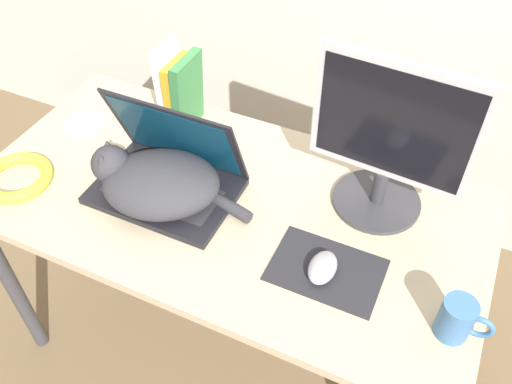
# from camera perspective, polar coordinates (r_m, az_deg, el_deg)

# --- Properties ---
(desk) EXTENTS (1.33, 0.67, 0.72)m
(desk) POSITION_cam_1_polar(r_m,az_deg,el_deg) (1.46, -2.96, -2.89)
(desk) COLOR tan
(desk) RESTS_ON ground_plane
(laptop) EXTENTS (0.36, 0.25, 0.25)m
(laptop) POSITION_cam_1_polar(r_m,az_deg,el_deg) (1.41, -9.19, 1.87)
(laptop) COLOR black
(laptop) RESTS_ON desk
(cat) EXTENTS (0.42, 0.32, 0.14)m
(cat) POSITION_cam_1_polar(r_m,az_deg,el_deg) (1.38, -10.43, 1.08)
(cat) COLOR #333338
(cat) RESTS_ON desk
(external_monitor) EXTENTS (0.38, 0.23, 0.41)m
(external_monitor) POSITION_cam_1_polar(r_m,az_deg,el_deg) (1.29, 13.93, 5.35)
(external_monitor) COLOR #333338
(external_monitor) RESTS_ON desk
(mousepad) EXTENTS (0.25, 0.18, 0.00)m
(mousepad) POSITION_cam_1_polar(r_m,az_deg,el_deg) (1.26, 7.42, -8.12)
(mousepad) COLOR #232328
(mousepad) RESTS_ON desk
(computer_mouse) EXTENTS (0.06, 0.10, 0.04)m
(computer_mouse) POSITION_cam_1_polar(r_m,az_deg,el_deg) (1.24, 7.02, -7.90)
(computer_mouse) COLOR #99999E
(computer_mouse) RESTS_ON mousepad
(book_row) EXTENTS (0.09, 0.13, 0.26)m
(book_row) POSITION_cam_1_polar(r_m,az_deg,el_deg) (1.58, -8.02, 10.43)
(book_row) COLOR white
(book_row) RESTS_ON desk
(cable_coil) EXTENTS (0.19, 0.19, 0.03)m
(cable_coil) POSITION_cam_1_polar(r_m,az_deg,el_deg) (1.57, -23.85, 1.45)
(cable_coil) COLOR gold
(cable_coil) RESTS_ON desk
(mug) EXTENTS (0.11, 0.07, 0.10)m
(mug) POSITION_cam_1_polar(r_m,az_deg,el_deg) (1.20, 20.46, -12.45)
(mug) COLOR teal
(mug) RESTS_ON desk
(cd_disc) EXTENTS (0.12, 0.12, 0.00)m
(cd_disc) POSITION_cam_1_polar(r_m,az_deg,el_deg) (1.71, -17.65, 6.90)
(cd_disc) COLOR silver
(cd_disc) RESTS_ON desk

